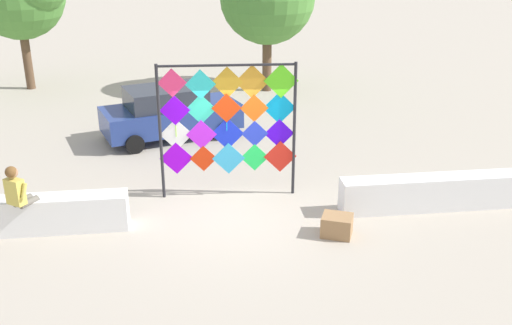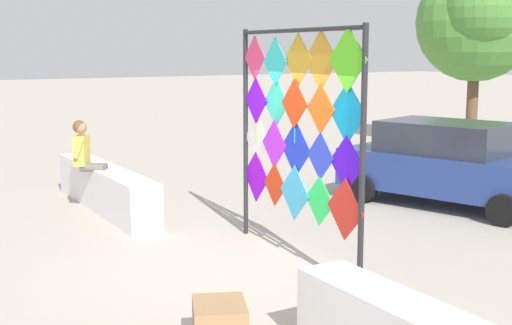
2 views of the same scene
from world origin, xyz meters
The scene contains 7 objects.
ground centered at (0.00, 0.00, 0.00)m, with size 120.00×120.00×0.00m, color #ADA393.
plaza_ledge_left centered at (-4.24, -0.23, 0.38)m, with size 3.98×0.53×0.75m, color white.
plaza_ledge_right centered at (4.24, -0.23, 0.38)m, with size 3.98×0.53×0.75m, color white.
kite_display_rack centered at (-0.05, 1.02, 1.83)m, with size 3.10×0.23×3.10m.
seated_vendor centered at (-4.23, -0.51, 0.95)m, with size 0.70×0.77×1.60m.
parked_car centered at (-1.43, 5.26, 0.77)m, with size 4.23×2.79×1.52m.
cardboard_box_large centered at (1.93, -1.16, 0.21)m, with size 0.60×0.50×0.43m, color #9E754C.
Camera 1 is at (-1.02, -11.38, 5.80)m, focal length 41.40 mm.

